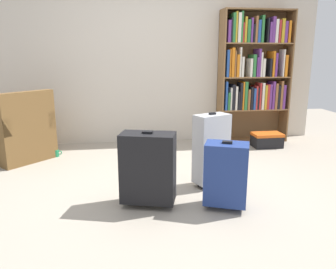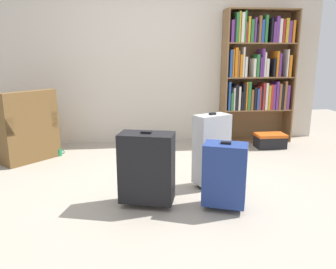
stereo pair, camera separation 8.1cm
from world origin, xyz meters
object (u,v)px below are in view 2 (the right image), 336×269
at_px(bookshelf, 257,70).
at_px(armchair, 23,135).
at_px(suitcase_navy_blue, 225,174).
at_px(mug, 59,152).
at_px(storage_box, 270,140).
at_px(suitcase_black, 147,167).
at_px(suitcase_silver, 211,149).

relative_size(bookshelf, armchair, 2.00).
bearing_deg(suitcase_navy_blue, mug, 134.60).
distance_m(storage_box, suitcase_black, 2.57).
distance_m(bookshelf, mug, 3.13).
xyz_separation_m(bookshelf, suitcase_black, (-1.80, -2.12, -0.74)).
height_order(suitcase_black, suitcase_navy_blue, suitcase_black).
height_order(storage_box, suitcase_silver, suitcase_silver).
bearing_deg(suitcase_silver, mug, 144.49).
distance_m(storage_box, suitcase_navy_blue, 2.24).
distance_m(suitcase_navy_blue, suitcase_silver, 0.53).
height_order(bookshelf, mug, bookshelf).
bearing_deg(armchair, suitcase_navy_blue, -38.61).
xyz_separation_m(armchair, suitcase_silver, (2.22, -1.24, 0.08)).
height_order(mug, storage_box, storage_box).
bearing_deg(suitcase_black, suitcase_silver, 29.03).
bearing_deg(armchair, storage_box, 1.57).
bearing_deg(suitcase_silver, armchair, 150.85).
bearing_deg(bookshelf, armchair, -171.40).
relative_size(armchair, suitcase_black, 1.43).
relative_size(armchair, mug, 8.25).
distance_m(bookshelf, suitcase_black, 2.88).
relative_size(bookshelf, storage_box, 4.65).
bearing_deg(bookshelf, suitcase_silver, -122.71).
distance_m(armchair, suitcase_silver, 2.54).
distance_m(armchair, suitcase_black, 2.23).
xyz_separation_m(mug, storage_box, (3.01, 0.06, 0.06)).
bearing_deg(suitcase_navy_blue, suitcase_silver, 88.90).
xyz_separation_m(mug, suitcase_black, (1.10, -1.65, 0.31)).
xyz_separation_m(bookshelf, storage_box, (0.10, -0.41, -0.99)).
relative_size(armchair, suitcase_navy_blue, 1.60).
bearing_deg(storage_box, suitcase_silver, -132.49).
height_order(armchair, mug, armchair).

